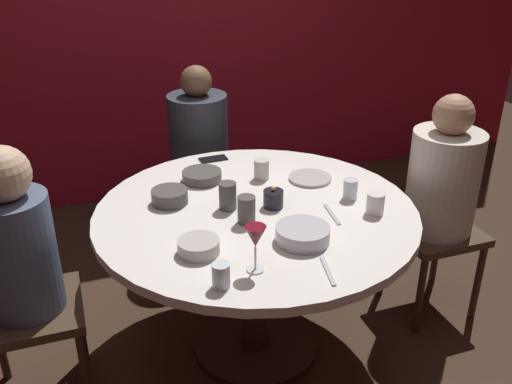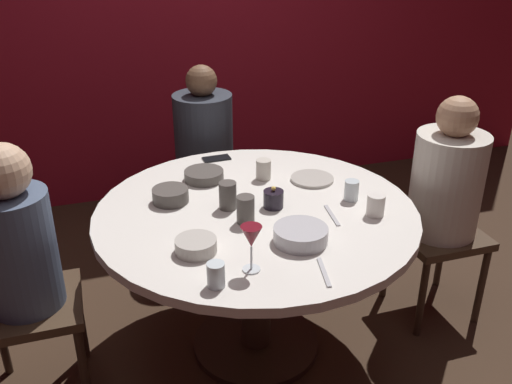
% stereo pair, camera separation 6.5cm
% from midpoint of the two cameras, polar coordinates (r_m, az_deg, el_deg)
% --- Properties ---
extents(ground_plane, '(8.00, 8.00, 0.00)m').
position_cam_midpoint_polar(ground_plane, '(2.85, -0.68, -15.08)').
color(ground_plane, '#382619').
extents(back_wall, '(6.00, 0.10, 2.60)m').
position_cam_midpoint_polar(back_wall, '(4.02, -9.96, 17.42)').
color(back_wall, maroon).
rests_on(back_wall, ground).
extents(dining_table, '(1.38, 1.38, 0.74)m').
position_cam_midpoint_polar(dining_table, '(2.50, -0.75, -4.68)').
color(dining_table, silver).
rests_on(dining_table, ground).
extents(seated_diner_left, '(0.40, 0.40, 1.15)m').
position_cam_midpoint_polar(seated_diner_left, '(2.36, -23.50, -5.75)').
color(seated_diner_left, '#3F2D1E').
rests_on(seated_diner_left, ground).
extents(seated_diner_back, '(0.40, 0.40, 1.14)m').
position_cam_midpoint_polar(seated_diner_back, '(3.32, -6.33, 5.22)').
color(seated_diner_back, '#3F2D1E').
rests_on(seated_diner_back, ground).
extents(seated_diner_right, '(0.40, 0.40, 1.15)m').
position_cam_midpoint_polar(seated_diner_right, '(2.86, 17.62, 0.81)').
color(seated_diner_right, '#3F2D1E').
rests_on(seated_diner_right, ground).
extents(candle_holder, '(0.09, 0.09, 0.10)m').
position_cam_midpoint_polar(candle_holder, '(2.43, 0.98, -0.68)').
color(candle_holder, black).
rests_on(candle_holder, dining_table).
extents(wine_glass, '(0.08, 0.08, 0.18)m').
position_cam_midpoint_polar(wine_glass, '(1.96, -1.02, -4.72)').
color(wine_glass, silver).
rests_on(wine_glass, dining_table).
extents(dinner_plate, '(0.20, 0.20, 0.01)m').
position_cam_midpoint_polar(dinner_plate, '(2.70, 4.77, 1.40)').
color(dinner_plate, '#B2ADA3').
rests_on(dinner_plate, dining_table).
extents(cell_phone, '(0.14, 0.08, 0.01)m').
position_cam_midpoint_polar(cell_phone, '(2.93, -4.96, 3.33)').
color(cell_phone, black).
rests_on(cell_phone, dining_table).
extents(bowl_serving_large, '(0.21, 0.21, 0.06)m').
position_cam_midpoint_polar(bowl_serving_large, '(2.18, 3.85, -4.25)').
color(bowl_serving_large, '#B7B7BC').
rests_on(bowl_serving_large, dining_table).
extents(bowl_salad_center, '(0.16, 0.16, 0.06)m').
position_cam_midpoint_polar(bowl_salad_center, '(2.50, -9.41, -0.45)').
color(bowl_salad_center, '#4C4742').
rests_on(bowl_salad_center, dining_table).
extents(bowl_small_white, '(0.19, 0.19, 0.05)m').
position_cam_midpoint_polar(bowl_small_white, '(2.69, -6.14, 1.61)').
color(bowl_small_white, '#4C4742').
rests_on(bowl_small_white, dining_table).
extents(bowl_sauce_side, '(0.16, 0.16, 0.05)m').
position_cam_midpoint_polar(bowl_sauce_side, '(2.12, -6.66, -5.46)').
color(bowl_sauce_side, '#B2ADA3').
rests_on(bowl_sauce_side, dining_table).
extents(cup_near_candle, '(0.06, 0.06, 0.09)m').
position_cam_midpoint_polar(cup_near_candle, '(2.53, 8.73, 0.29)').
color(cup_near_candle, silver).
rests_on(cup_near_candle, dining_table).
extents(cup_by_left_diner, '(0.07, 0.07, 0.12)m').
position_cam_midpoint_polar(cup_by_left_diner, '(2.30, -1.78, -1.80)').
color(cup_by_left_diner, '#4C4742').
rests_on(cup_by_left_diner, dining_table).
extents(cup_by_right_diner, '(0.06, 0.06, 0.09)m').
position_cam_midpoint_polar(cup_by_right_diner, '(1.92, -4.52, -8.37)').
color(cup_by_right_diner, silver).
rests_on(cup_by_right_diner, dining_table).
extents(cup_center_front, '(0.07, 0.07, 0.10)m').
position_cam_midpoint_polar(cup_center_front, '(2.69, -0.14, 2.29)').
color(cup_center_front, beige).
rests_on(cup_center_front, dining_table).
extents(cup_far_edge, '(0.07, 0.07, 0.12)m').
position_cam_midpoint_polar(cup_far_edge, '(2.41, -3.64, -0.40)').
color(cup_far_edge, '#4C4742').
rests_on(cup_far_edge, dining_table).
extents(cup_beside_wine, '(0.07, 0.07, 0.09)m').
position_cam_midpoint_polar(cup_beside_wine, '(2.42, 11.15, -1.14)').
color(cup_beside_wine, silver).
rests_on(cup_beside_wine, dining_table).
extents(fork_near_plate, '(0.04, 0.18, 0.01)m').
position_cam_midpoint_polar(fork_near_plate, '(2.40, 6.88, -2.22)').
color(fork_near_plate, '#B7B7BC').
rests_on(fork_near_plate, dining_table).
extents(knife_near_plate, '(0.05, 0.18, 0.01)m').
position_cam_midpoint_polar(knife_near_plate, '(2.03, 6.31, -7.88)').
color(knife_near_plate, '#B7B7BC').
rests_on(knife_near_plate, dining_table).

